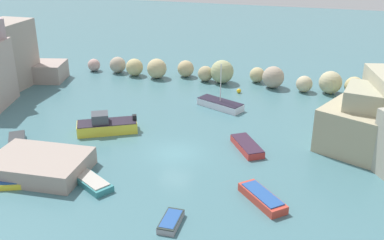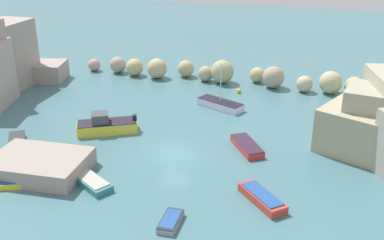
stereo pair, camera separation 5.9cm
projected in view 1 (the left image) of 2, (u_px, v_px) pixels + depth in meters
The scene contains 13 objects.
cove_water at pixel (175, 153), 37.31m from camera, with size 160.00×160.00×0.00m, color #43717A.
rock_breakwater at pixel (226, 74), 53.86m from camera, with size 33.89×4.01×2.76m.
stone_dock at pixel (39, 165), 34.03m from camera, with size 7.07×5.05×1.37m, color gray.
channel_buoy at pixel (239, 91), 50.90m from camera, with size 0.50×0.50×0.50m, color gold.
moored_boat_0 at pixel (220, 104), 46.63m from camera, with size 5.18×3.52×4.69m.
moored_boat_1 at pixel (353, 105), 46.07m from camera, with size 4.11×4.57×1.53m.
moored_boat_2 at pixel (106, 125), 40.93m from camera, with size 5.62×4.27×1.87m.
moored_boat_3 at pixel (262, 198), 30.53m from camera, with size 3.73×3.83×0.66m.
moored_boat_4 at pixel (17, 142), 38.66m from camera, with size 3.06×3.56×0.58m.
moored_boat_5 at pixel (5, 184), 32.39m from camera, with size 3.38×2.36×0.50m.
moored_boat_6 at pixel (91, 182), 32.57m from camera, with size 3.96×3.17×0.55m.
moored_boat_7 at pixel (171, 221), 28.22m from camera, with size 1.15×2.43×0.45m.
moored_boat_8 at pixel (247, 146), 37.83m from camera, with size 3.40×4.17×0.62m.
Camera 1 is at (10.81, -31.52, 17.05)m, focal length 42.35 mm.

